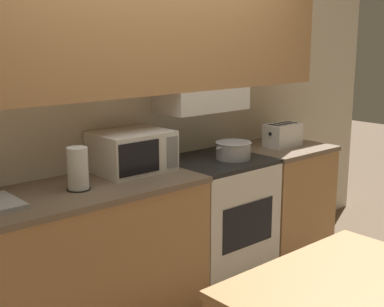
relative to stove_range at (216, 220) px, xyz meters
The scene contains 9 objects.
ground_plane 0.76m from the stove_range, 147.71° to the left, with size 16.00×16.00×0.00m, color brown.
wall_back 1.21m from the stove_range, 153.34° to the left, with size 5.53×0.38×2.55m.
lower_counter_main 1.22m from the stove_range, behind, with size 1.73×0.67×0.92m.
lower_counter_right_stub 0.71m from the stove_range, ahead, with size 0.71×0.67×0.92m.
stove_range is the anchor object (origin of this frame).
cooking_pot 0.54m from the stove_range, 37.82° to the right, with size 0.34×0.26×0.12m.
microwave 0.89m from the stove_range, 169.79° to the left, with size 0.48×0.38×0.26m.
toaster 0.90m from the stove_range, ahead, with size 0.31×0.18×0.18m.
paper_towel_roll 1.28m from the stove_range, behind, with size 0.14×0.14×0.25m.
Camera 1 is at (-2.09, -3.00, 1.80)m, focal length 50.00 mm.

